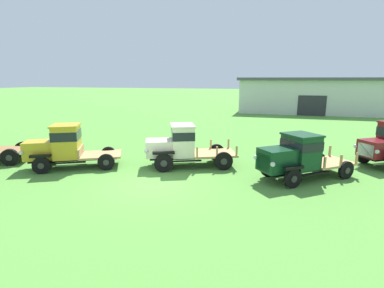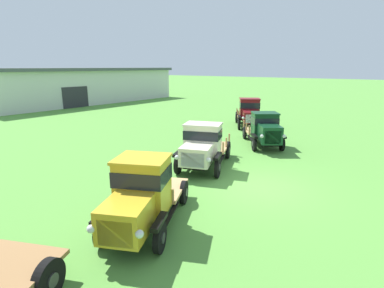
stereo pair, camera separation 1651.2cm
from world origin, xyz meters
name	(u,v)px [view 1 (the left image)]	position (x,y,z in m)	size (l,w,h in m)	color
ground_plane	(151,185)	(0.00, 0.00, 0.00)	(240.00, 240.00, 0.00)	#518E38
farm_shed	(340,95)	(12.58, 31.79, 2.27)	(25.44, 9.46, 4.50)	silver
vintage_truck_second_in_line	(64,146)	(-5.10, 1.11, 1.14)	(4.73, 3.41, 2.19)	black
vintage_truck_midrow_center	(181,145)	(0.37, 2.96, 1.13)	(4.83, 3.34, 2.15)	black
vintage_truck_far_side	(297,156)	(5.88, 2.41, 1.09)	(4.55, 4.05, 2.04)	black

